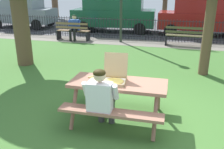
{
  "coord_description": "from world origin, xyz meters",
  "views": [
    {
      "loc": [
        0.41,
        -4.33,
        2.44
      ],
      "look_at": [
        -0.78,
        0.29,
        0.75
      ],
      "focal_mm": 39.75,
      "sensor_mm": 36.0,
      "label": 1
    }
  ],
  "objects_px": {
    "parked_car_far_left": "(23,11)",
    "pizza_slice_on_table": "(94,78)",
    "adult_at_table": "(101,97)",
    "pizza_box_open": "(114,76)",
    "parked_car_left": "(114,12)",
    "parked_car_center": "(201,16)",
    "picnic_table_foreground": "(118,90)",
    "park_bench_left": "(73,31)",
    "person_on_park_bench": "(74,26)",
    "park_bench_center": "(184,36)"
  },
  "relations": [
    {
      "from": "parked_car_far_left",
      "to": "pizza_slice_on_table",
      "type": "bearing_deg",
      "value": -50.88
    },
    {
      "from": "adult_at_table",
      "to": "parked_car_far_left",
      "type": "height_order",
      "value": "parked_car_far_left"
    },
    {
      "from": "pizza_box_open",
      "to": "parked_car_left",
      "type": "relative_size",
      "value": 0.12
    },
    {
      "from": "pizza_slice_on_table",
      "to": "adult_at_table",
      "type": "height_order",
      "value": "adult_at_table"
    },
    {
      "from": "adult_at_table",
      "to": "parked_car_center",
      "type": "bearing_deg",
      "value": 77.15
    },
    {
      "from": "adult_at_table",
      "to": "parked_car_far_left",
      "type": "distance_m",
      "value": 13.19
    },
    {
      "from": "pizza_slice_on_table",
      "to": "parked_car_far_left",
      "type": "xyz_separation_m",
      "value": [
        -7.9,
        9.72,
        0.23
      ]
    },
    {
      "from": "picnic_table_foreground",
      "to": "parked_car_left",
      "type": "distance_m",
      "value": 10.14
    },
    {
      "from": "park_bench_left",
      "to": "person_on_park_bench",
      "type": "height_order",
      "value": "person_on_park_bench"
    },
    {
      "from": "park_bench_center",
      "to": "parked_car_center",
      "type": "distance_m",
      "value": 3.09
    },
    {
      "from": "adult_at_table",
      "to": "pizza_box_open",
      "type": "bearing_deg",
      "value": 79.65
    },
    {
      "from": "parked_car_far_left",
      "to": "adult_at_table",
      "type": "bearing_deg",
      "value": -51.43
    },
    {
      "from": "parked_car_far_left",
      "to": "parked_car_center",
      "type": "relative_size",
      "value": 0.89
    },
    {
      "from": "parked_car_center",
      "to": "parked_car_left",
      "type": "bearing_deg",
      "value": -180.0
    },
    {
      "from": "picnic_table_foreground",
      "to": "parked_car_far_left",
      "type": "relative_size",
      "value": 0.46
    },
    {
      "from": "pizza_slice_on_table",
      "to": "park_bench_left",
      "type": "xyz_separation_m",
      "value": [
        -3.35,
        6.8,
        -0.36
      ]
    },
    {
      "from": "park_bench_center",
      "to": "person_on_park_bench",
      "type": "relative_size",
      "value": 1.36
    },
    {
      "from": "picnic_table_foreground",
      "to": "person_on_park_bench",
      "type": "distance_m",
      "value": 7.88
    },
    {
      "from": "pizza_box_open",
      "to": "picnic_table_foreground",
      "type": "bearing_deg",
      "value": -17.38
    },
    {
      "from": "person_on_park_bench",
      "to": "parked_car_left",
      "type": "bearing_deg",
      "value": 66.83
    },
    {
      "from": "pizza_box_open",
      "to": "adult_at_table",
      "type": "bearing_deg",
      "value": -100.35
    },
    {
      "from": "pizza_slice_on_table",
      "to": "park_bench_left",
      "type": "relative_size",
      "value": 0.17
    },
    {
      "from": "picnic_table_foreground",
      "to": "pizza_box_open",
      "type": "bearing_deg",
      "value": 162.62
    },
    {
      "from": "park_bench_left",
      "to": "parked_car_far_left",
      "type": "relative_size",
      "value": 0.41
    },
    {
      "from": "parked_car_far_left",
      "to": "parked_car_left",
      "type": "bearing_deg",
      "value": 0.0
    },
    {
      "from": "park_bench_center",
      "to": "parked_car_left",
      "type": "xyz_separation_m",
      "value": [
        -3.87,
        2.92,
        0.68
      ]
    },
    {
      "from": "pizza_box_open",
      "to": "park_bench_center",
      "type": "height_order",
      "value": "pizza_box_open"
    },
    {
      "from": "pizza_slice_on_table",
      "to": "person_on_park_bench",
      "type": "relative_size",
      "value": 0.23
    },
    {
      "from": "pizza_slice_on_table",
      "to": "adult_at_table",
      "type": "relative_size",
      "value": 0.23
    },
    {
      "from": "adult_at_table",
      "to": "person_on_park_bench",
      "type": "height_order",
      "value": "same"
    },
    {
      "from": "pizza_box_open",
      "to": "pizza_slice_on_table",
      "type": "xyz_separation_m",
      "value": [
        -0.41,
        0.06,
        -0.09
      ]
    },
    {
      "from": "pizza_box_open",
      "to": "parked_car_far_left",
      "type": "distance_m",
      "value": 12.84
    },
    {
      "from": "picnic_table_foreground",
      "to": "pizza_slice_on_table",
      "type": "xyz_separation_m",
      "value": [
        -0.5,
        0.09,
        0.18
      ]
    },
    {
      "from": "person_on_park_bench",
      "to": "adult_at_table",
      "type": "bearing_deg",
      "value": -64.07
    },
    {
      "from": "park_bench_left",
      "to": "person_on_park_bench",
      "type": "bearing_deg",
      "value": 16.21
    },
    {
      "from": "picnic_table_foreground",
      "to": "park_bench_left",
      "type": "distance_m",
      "value": 7.89
    },
    {
      "from": "park_bench_left",
      "to": "adult_at_table",
      "type": "bearing_deg",
      "value": -63.59
    },
    {
      "from": "picnic_table_foreground",
      "to": "pizza_slice_on_table",
      "type": "bearing_deg",
      "value": 169.95
    },
    {
      "from": "pizza_box_open",
      "to": "park_bench_left",
      "type": "xyz_separation_m",
      "value": [
        -3.77,
        6.86,
        -0.45
      ]
    },
    {
      "from": "parked_car_left",
      "to": "park_bench_center",
      "type": "bearing_deg",
      "value": -37.01
    },
    {
      "from": "picnic_table_foreground",
      "to": "park_bench_left",
      "type": "xyz_separation_m",
      "value": [
        -3.85,
        6.89,
        -0.18
      ]
    },
    {
      "from": "person_on_park_bench",
      "to": "parked_car_center",
      "type": "distance_m",
      "value": 6.63
    },
    {
      "from": "adult_at_table",
      "to": "parked_car_left",
      "type": "bearing_deg",
      "value": 102.92
    },
    {
      "from": "park_bench_center",
      "to": "parked_car_center",
      "type": "bearing_deg",
      "value": 73.79
    },
    {
      "from": "picnic_table_foreground",
      "to": "pizza_slice_on_table",
      "type": "distance_m",
      "value": 0.53
    },
    {
      "from": "person_on_park_bench",
      "to": "park_bench_center",
      "type": "bearing_deg",
      "value": -0.22
    },
    {
      "from": "park_bench_center",
      "to": "parked_car_far_left",
      "type": "relative_size",
      "value": 0.41
    },
    {
      "from": "pizza_box_open",
      "to": "pizza_slice_on_table",
      "type": "bearing_deg",
      "value": 171.46
    },
    {
      "from": "park_bench_center",
      "to": "parked_car_left",
      "type": "distance_m",
      "value": 4.89
    },
    {
      "from": "park_bench_left",
      "to": "parked_car_far_left",
      "type": "xyz_separation_m",
      "value": [
        -4.55,
        2.92,
        0.59
      ]
    }
  ]
}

